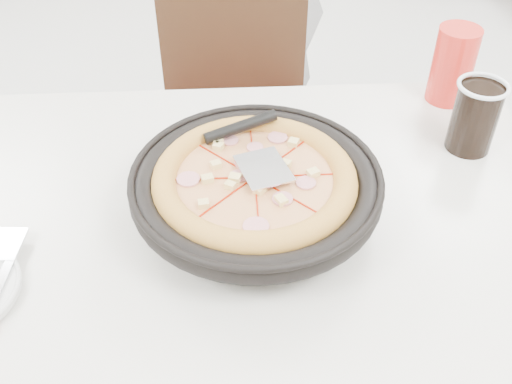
{
  "coord_description": "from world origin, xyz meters",
  "views": [
    {
      "loc": [
        0.15,
        -1.26,
        1.44
      ],
      "look_at": [
        0.19,
        -0.53,
        0.8
      ],
      "focal_mm": 42.0,
      "sensor_mm": 36.0,
      "label": 1
    }
  ],
  "objects": [
    {
      "name": "red_cup",
      "position": [
        0.62,
        -0.19,
        0.83
      ],
      "size": [
        0.1,
        0.1,
        0.16
      ],
      "primitive_type": "cylinder",
      "rotation": [
        0.0,
        0.0,
        0.13
      ],
      "color": "red",
      "rests_on": "main_table"
    },
    {
      "name": "cola_glass",
      "position": [
        0.61,
        -0.36,
        0.81
      ],
      "size": [
        0.09,
        0.09,
        0.13
      ],
      "primitive_type": "cylinder",
      "rotation": [
        0.0,
        0.0,
        0.13
      ],
      "color": "black",
      "rests_on": "main_table"
    },
    {
      "name": "main_table",
      "position": [
        0.14,
        -0.52,
        0.38
      ],
      "size": [
        1.29,
        0.95,
        0.75
      ],
      "primitive_type": null,
      "rotation": [
        0.0,
        0.0,
        0.13
      ],
      "color": "silver",
      "rests_on": "floor"
    },
    {
      "name": "pizza",
      "position": [
        0.19,
        -0.53,
        0.81
      ],
      "size": [
        0.32,
        0.32,
        0.02
      ],
      "primitive_type": "cylinder",
      "rotation": [
        0.0,
        0.0,
        0.13
      ],
      "color": "#BB8A42",
      "rests_on": "pizza_pan"
    },
    {
      "name": "fork",
      "position": [
        -0.19,
        -0.67,
        0.77
      ],
      "size": [
        0.03,
        0.15,
        0.0
      ],
      "primitive_type": "cube",
      "rotation": [
        0.0,
        0.0,
        -0.08
      ],
      "color": "silver",
      "rests_on": "side_plate"
    },
    {
      "name": "chair_far",
      "position": [
        0.17,
        0.14,
        0.47
      ],
      "size": [
        0.42,
        0.42,
        0.95
      ],
      "primitive_type": null,
      "rotation": [
        0.0,
        0.0,
        3.14
      ],
      "color": "black",
      "rests_on": "floor"
    },
    {
      "name": "pizza_pan",
      "position": [
        0.19,
        -0.53,
        0.79
      ],
      "size": [
        0.36,
        0.36,
        0.01
      ],
      "primitive_type": "cylinder",
      "rotation": [
        0.0,
        0.0,
        0.13
      ],
      "color": "black",
      "rests_on": "trivet"
    },
    {
      "name": "trivet",
      "position": [
        0.25,
        -0.55,
        0.77
      ],
      "size": [
        0.13,
        0.13,
        0.04
      ],
      "primitive_type": "cylinder",
      "rotation": [
        0.0,
        0.0,
        0.13
      ],
      "color": "black",
      "rests_on": "main_table"
    },
    {
      "name": "floor",
      "position": [
        0.0,
        0.0,
        0.0
      ],
      "size": [
        7.0,
        7.0,
        0.0
      ],
      "primitive_type": "plane",
      "color": "#AEAEAA",
      "rests_on": "ground"
    },
    {
      "name": "pizza_server",
      "position": [
        0.2,
        -0.52,
        0.84
      ],
      "size": [
        0.1,
        0.11,
        0.0
      ],
      "primitive_type": "cube",
      "rotation": [
        0.0,
        0.0,
        0.3
      ],
      "color": "silver",
      "rests_on": "pizza"
    }
  ]
}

